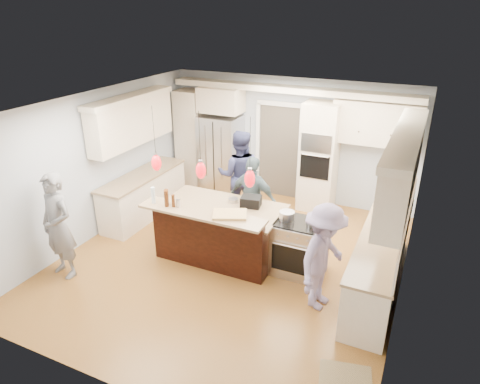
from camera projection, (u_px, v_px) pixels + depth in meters
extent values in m
plane|color=#A36A2C|center=(232.00, 260.00, 7.45)|extent=(6.00, 6.00, 0.00)
cube|color=#B2BCC6|center=(290.00, 140.00, 9.40)|extent=(5.50, 0.04, 2.70)
cube|color=#B2BCC6|center=(104.00, 293.00, 4.41)|extent=(5.50, 0.04, 2.70)
cube|color=#B2BCC6|center=(98.00, 164.00, 7.96)|extent=(0.04, 6.00, 2.70)
cube|color=#B2BCC6|center=(411.00, 222.00, 5.85)|extent=(0.04, 6.00, 2.70)
cube|color=white|center=(230.00, 105.00, 6.36)|extent=(5.50, 6.00, 0.04)
cube|color=#B7B7BC|center=(221.00, 154.00, 9.88)|extent=(0.90, 0.70, 1.80)
cube|color=beige|center=(319.00, 157.00, 8.92)|extent=(0.72, 0.64, 2.30)
cube|color=black|center=(316.00, 143.00, 8.49)|extent=(0.60, 0.02, 0.35)
cube|color=black|center=(314.00, 167.00, 8.69)|extent=(0.60, 0.02, 0.50)
cylinder|color=#B7B7BC|center=(315.00, 156.00, 8.56)|extent=(0.55, 0.02, 0.02)
cube|color=beige|center=(192.00, 139.00, 10.13)|extent=(0.60, 0.58, 2.30)
cube|color=beige|center=(221.00, 100.00, 9.42)|extent=(0.95, 0.58, 0.55)
cube|color=beige|center=(377.00, 124.00, 8.32)|extent=(1.70, 0.35, 0.85)
cube|color=beige|center=(290.00, 89.00, 8.78)|extent=(5.30, 0.38, 0.12)
cube|color=#4C443A|center=(279.00, 151.00, 9.61)|extent=(0.90, 0.06, 2.10)
cube|color=white|center=(280.00, 104.00, 9.14)|extent=(1.04, 0.06, 0.10)
cube|color=beige|center=(379.00, 261.00, 6.60)|extent=(0.60, 3.00, 0.88)
cube|color=tan|center=(383.00, 235.00, 6.42)|extent=(0.64, 3.05, 0.04)
cube|color=beige|center=(403.00, 169.00, 5.94)|extent=(0.35, 3.00, 0.85)
cube|color=beige|center=(408.00, 136.00, 5.75)|extent=(0.37, 3.10, 0.10)
cube|color=beige|center=(144.00, 196.00, 8.86)|extent=(0.60, 2.20, 0.88)
cube|color=tan|center=(142.00, 175.00, 8.67)|extent=(0.64, 2.25, 0.04)
cube|color=beige|center=(132.00, 122.00, 8.29)|extent=(0.35, 2.20, 0.85)
cube|color=beige|center=(130.00, 98.00, 8.09)|extent=(0.37, 2.30, 0.10)
cube|color=black|center=(222.00, 231.00, 7.49)|extent=(2.00, 1.00, 0.88)
cube|color=tan|center=(222.00, 207.00, 7.31)|extent=(2.10, 1.10, 0.04)
cube|color=black|center=(207.00, 240.00, 6.99)|extent=(2.00, 0.12, 1.08)
cube|color=tan|center=(201.00, 213.00, 6.65)|extent=(2.10, 0.42, 0.04)
cube|color=black|center=(251.00, 201.00, 7.27)|extent=(0.37, 0.32, 0.18)
cube|color=#B7B7BC|center=(298.00, 247.00, 6.96)|extent=(0.76, 0.66, 0.90)
cube|color=black|center=(291.00, 260.00, 6.70)|extent=(0.65, 0.01, 0.45)
cube|color=black|center=(299.00, 222.00, 6.78)|extent=(0.72, 0.59, 0.02)
cube|color=black|center=(322.00, 254.00, 6.81)|extent=(0.06, 0.71, 0.88)
cylinder|color=black|center=(154.00, 130.00, 6.49)|extent=(0.01, 0.01, 0.75)
ellipsoid|color=red|center=(156.00, 163.00, 6.71)|extent=(0.15, 0.15, 0.26)
cylinder|color=black|center=(199.00, 137.00, 6.19)|extent=(0.01, 0.01, 0.75)
ellipsoid|color=red|center=(201.00, 170.00, 6.40)|extent=(0.15, 0.15, 0.26)
cylinder|color=black|center=(250.00, 144.00, 5.88)|extent=(0.01, 0.01, 0.75)
ellipsoid|color=red|center=(250.00, 179.00, 6.09)|extent=(0.15, 0.15, 0.26)
imported|color=slate|center=(58.00, 226.00, 6.72)|extent=(0.70, 0.52, 1.77)
imported|color=navy|center=(239.00, 175.00, 8.64)|extent=(1.08, 0.96, 1.84)
imported|color=#475C64|center=(253.00, 199.00, 7.82)|extent=(0.99, 0.50, 1.62)
imported|color=gray|center=(324.00, 257.00, 6.02)|extent=(0.81, 1.16, 1.63)
cylinder|color=silver|center=(153.00, 195.00, 6.89)|extent=(0.08, 0.08, 0.27)
cylinder|color=#47220C|center=(167.00, 197.00, 6.85)|extent=(0.07, 0.07, 0.26)
cylinder|color=#47220C|center=(166.00, 199.00, 6.78)|extent=(0.08, 0.08, 0.27)
cylinder|color=#47220C|center=(173.00, 201.00, 6.78)|extent=(0.06, 0.06, 0.21)
cylinder|color=#B7B7BC|center=(178.00, 203.00, 6.78)|extent=(0.08, 0.08, 0.13)
cube|color=#DDAF66|center=(230.00, 214.00, 6.53)|extent=(0.62, 0.54, 0.04)
cylinder|color=#B7B7BC|center=(287.00, 216.00, 6.82)|extent=(0.25, 0.25, 0.14)
cylinder|color=#B7B7BC|center=(313.00, 223.00, 6.64)|extent=(0.19, 0.19, 0.09)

